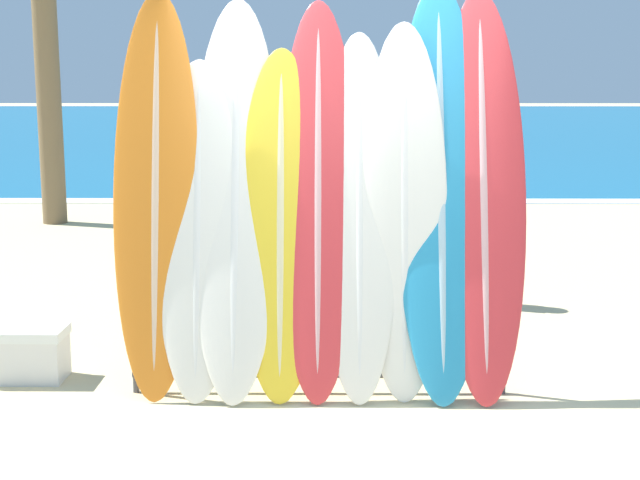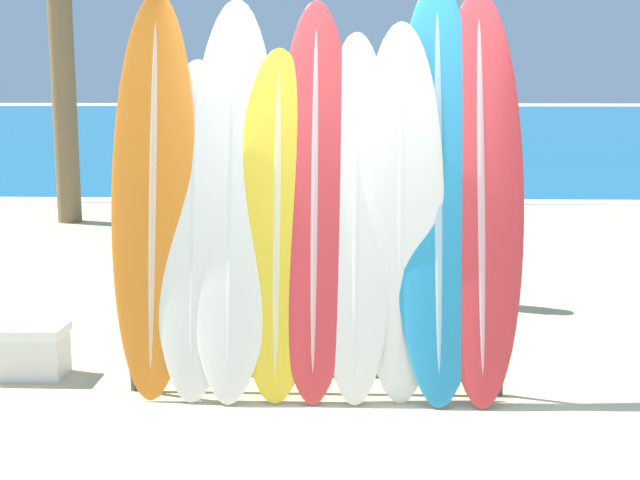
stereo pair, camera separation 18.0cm
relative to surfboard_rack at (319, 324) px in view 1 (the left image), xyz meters
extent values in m
plane|color=beige|center=(0.29, -0.74, -0.45)|extent=(160.00, 160.00, 0.00)
cube|color=#146693|center=(0.29, 38.98, -0.45)|extent=(120.00, 60.00, 0.00)
cube|color=white|center=(0.29, 9.28, -0.45)|extent=(120.00, 0.60, 0.01)
cylinder|color=#47474C|center=(-1.17, 0.00, -0.04)|extent=(0.04, 0.04, 0.83)
cylinder|color=#47474C|center=(1.17, 0.00, -0.04)|extent=(0.04, 0.04, 0.83)
cylinder|color=#47474C|center=(0.00, 0.00, 0.36)|extent=(2.38, 0.04, 0.04)
cylinder|color=#47474C|center=(0.00, 0.00, -0.33)|extent=(2.38, 0.04, 0.04)
ellipsoid|color=orange|center=(-1.02, 0.07, 0.81)|extent=(0.54, 0.60, 2.53)
ellipsoid|color=beige|center=(-1.02, 0.07, 0.81)|extent=(0.10, 0.59, 2.43)
ellipsoid|color=silver|center=(-0.76, 0.03, 0.60)|extent=(0.53, 0.59, 2.11)
ellipsoid|color=silver|center=(-0.76, 0.03, 0.60)|extent=(0.09, 0.58, 2.03)
ellipsoid|color=silver|center=(-0.52, 0.09, 0.79)|extent=(0.57, 0.80, 2.49)
ellipsoid|color=silver|center=(-0.52, 0.09, 0.79)|extent=(0.10, 0.78, 2.40)
ellipsoid|color=yellow|center=(-0.24, 0.04, 0.64)|extent=(0.53, 0.62, 2.18)
ellipsoid|color=beige|center=(-0.24, 0.04, 0.64)|extent=(0.10, 0.61, 2.10)
ellipsoid|color=red|center=(-0.01, 0.08, 0.79)|extent=(0.50, 0.74, 2.48)
ellipsoid|color=#D59E9F|center=(-0.01, 0.08, 0.79)|extent=(0.09, 0.72, 2.39)
ellipsoid|color=silver|center=(0.25, 0.05, 0.69)|extent=(0.49, 0.67, 2.28)
ellipsoid|color=silver|center=(0.25, 0.05, 0.69)|extent=(0.09, 0.66, 2.19)
ellipsoid|color=silver|center=(0.53, 0.04, 0.71)|extent=(0.54, 0.54, 2.34)
ellipsoid|color=silver|center=(0.53, 0.04, 0.71)|extent=(0.10, 0.53, 2.25)
ellipsoid|color=teal|center=(0.76, 0.11, 0.85)|extent=(0.57, 0.86, 2.60)
ellipsoid|color=#98BACC|center=(0.76, 0.11, 0.85)|extent=(0.10, 0.83, 2.50)
ellipsoid|color=red|center=(1.02, 0.10, 0.82)|extent=(0.54, 0.85, 2.55)
ellipsoid|color=#D59E9F|center=(1.02, 0.10, 0.82)|extent=(0.10, 0.82, 2.45)
cylinder|color=beige|center=(1.03, 2.52, -0.07)|extent=(0.11, 0.11, 0.77)
cylinder|color=beige|center=(0.94, 2.37, -0.07)|extent=(0.11, 0.11, 0.77)
cube|color=#282D38|center=(0.99, 2.45, 0.20)|extent=(0.23, 0.26, 0.23)
cube|color=#3370BC|center=(0.99, 2.45, 0.62)|extent=(0.25, 0.28, 0.61)
sphere|color=beige|center=(0.99, 2.45, 1.07)|extent=(0.22, 0.22, 0.22)
cylinder|color=#A87A5B|center=(1.66, 8.03, -0.09)|extent=(0.10, 0.10, 0.72)
cylinder|color=#A87A5B|center=(1.72, 7.89, -0.09)|extent=(0.10, 0.10, 0.72)
cube|color=#385693|center=(1.69, 7.96, 0.16)|extent=(0.19, 0.24, 0.22)
cube|color=#3370BC|center=(1.69, 7.96, 0.55)|extent=(0.21, 0.26, 0.56)
sphere|color=#A87A5B|center=(1.69, 7.96, 0.96)|extent=(0.20, 0.20, 0.20)
cylinder|color=#A87A5B|center=(-0.41, 2.33, -0.03)|extent=(0.12, 0.12, 0.85)
cylinder|color=#A87A5B|center=(-0.43, 2.52, -0.03)|extent=(0.12, 0.12, 0.85)
cube|color=#385693|center=(-0.42, 2.42, 0.27)|extent=(0.17, 0.25, 0.26)
cube|color=#42996B|center=(-0.42, 2.42, 0.73)|extent=(0.19, 0.27, 0.67)
sphere|color=#A87A5B|center=(-0.42, 2.42, 1.22)|extent=(0.24, 0.24, 0.24)
cylinder|color=brown|center=(-3.79, 6.95, 1.79)|extent=(0.33, 0.33, 4.49)
cube|color=silver|center=(-1.97, 0.24, -0.31)|extent=(0.55, 0.30, 0.29)
cube|color=white|center=(-1.97, 0.24, -0.13)|extent=(0.57, 0.31, 0.06)
camera|label=1|loc=(0.05, -5.43, 1.50)|focal=50.00mm
camera|label=2|loc=(0.23, -5.43, 1.50)|focal=50.00mm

